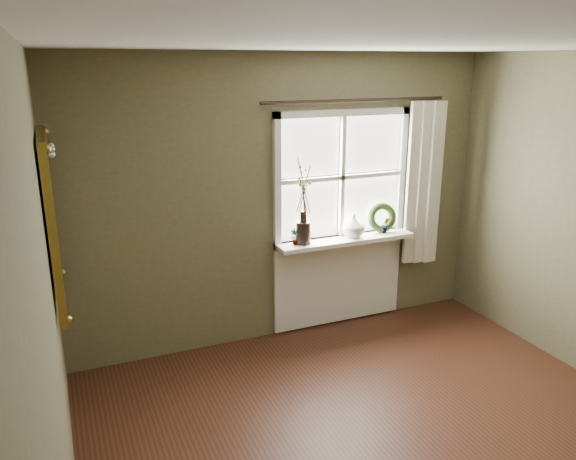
# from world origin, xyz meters

# --- Properties ---
(ceiling) EXTENTS (4.50, 4.50, 0.00)m
(ceiling) POSITION_xyz_m (0.00, 0.00, 2.60)
(ceiling) COLOR silver
(ceiling) RESTS_ON ground
(wall_back) EXTENTS (4.00, 0.10, 2.60)m
(wall_back) POSITION_xyz_m (0.00, 2.30, 1.30)
(wall_back) COLOR brown
(wall_back) RESTS_ON ground
(wall_left) EXTENTS (0.10, 4.50, 2.60)m
(wall_left) POSITION_xyz_m (-2.05, 0.00, 1.30)
(wall_left) COLOR brown
(wall_left) RESTS_ON ground
(window_frame) EXTENTS (1.36, 0.06, 1.24)m
(window_frame) POSITION_xyz_m (0.55, 2.23, 1.48)
(window_frame) COLOR white
(window_frame) RESTS_ON wall_back
(window_sill) EXTENTS (1.36, 0.26, 0.04)m
(window_sill) POSITION_xyz_m (0.55, 2.12, 0.90)
(window_sill) COLOR white
(window_sill) RESTS_ON wall_back
(window_apron) EXTENTS (1.36, 0.04, 0.88)m
(window_apron) POSITION_xyz_m (0.55, 2.23, 0.46)
(window_apron) COLOR white
(window_apron) RESTS_ON ground
(dark_jug) EXTENTS (0.16, 0.16, 0.21)m
(dark_jug) POSITION_xyz_m (0.11, 2.12, 1.02)
(dark_jug) COLOR black
(dark_jug) RESTS_ON window_sill
(cream_vase) EXTENTS (0.23, 0.23, 0.22)m
(cream_vase) POSITION_xyz_m (0.63, 2.12, 1.03)
(cream_vase) COLOR beige
(cream_vase) RESTS_ON window_sill
(wreath) EXTENTS (0.31, 0.17, 0.30)m
(wreath) POSITION_xyz_m (0.97, 2.16, 1.03)
(wreath) COLOR #2C3F1C
(wreath) RESTS_ON window_sill
(potted_plant_left) EXTENTS (0.09, 0.07, 0.15)m
(potted_plant_left) POSITION_xyz_m (0.02, 2.12, 1.00)
(potted_plant_left) COLOR #2C3F1C
(potted_plant_left) RESTS_ON window_sill
(potted_plant_right) EXTENTS (0.10, 0.09, 0.16)m
(potted_plant_right) POSITION_xyz_m (0.98, 2.12, 1.00)
(potted_plant_right) COLOR #2C3F1C
(potted_plant_right) RESTS_ON window_sill
(curtain) EXTENTS (0.36, 0.12, 1.59)m
(curtain) POSITION_xyz_m (1.39, 2.13, 1.37)
(curtain) COLOR beige
(curtain) RESTS_ON wall_back
(curtain_rod) EXTENTS (1.84, 0.03, 0.03)m
(curtain_rod) POSITION_xyz_m (0.65, 2.17, 2.18)
(curtain_rod) COLOR black
(curtain_rod) RESTS_ON wall_back
(gilt_mirror) EXTENTS (0.10, 0.95, 1.14)m
(gilt_mirror) POSITION_xyz_m (-1.96, 1.56, 1.52)
(gilt_mirror) COLOR white
(gilt_mirror) RESTS_ON wall_left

